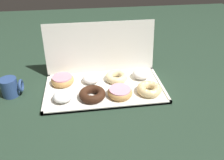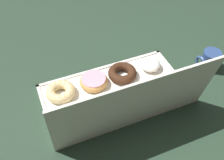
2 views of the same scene
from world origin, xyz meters
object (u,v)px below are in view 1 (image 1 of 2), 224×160
(pink_frosted_donut_2, at_px, (120,92))
(cruller_donut_3, at_px, (149,89))
(donut_box, at_px, (105,89))
(powdered_filled_donut_7, at_px, (141,74))
(powdered_filled_donut_0, at_px, (63,96))
(powdered_filled_donut_5, at_px, (91,78))
(chocolate_cake_ring_donut_1, at_px, (92,94))
(coffee_mug, at_px, (10,87))
(pink_frosted_donut_4, at_px, (62,80))
(cruller_donut_6, at_px, (116,77))

(pink_frosted_donut_2, bearing_deg, cruller_donut_3, 1.70)
(donut_box, height_order, powdered_filled_donut_7, powdered_filled_donut_7)
(powdered_filled_donut_0, height_order, powdered_filled_donut_5, powdered_filled_donut_0)
(powdered_filled_donut_5, bearing_deg, chocolate_cake_ring_donut_1, -91.58)
(cruller_donut_3, bearing_deg, powdered_filled_donut_7, 92.04)
(cruller_donut_3, relative_size, coffee_mug, 1.20)
(powdered_filled_donut_7, height_order, coffee_mug, coffee_mug)
(donut_box, relative_size, cruller_donut_3, 4.92)
(chocolate_cake_ring_donut_1, height_order, pink_frosted_donut_2, same)
(pink_frosted_donut_4, bearing_deg, powdered_filled_donut_7, -0.55)
(chocolate_cake_ring_donut_1, relative_size, cruller_donut_3, 1.04)
(chocolate_cake_ring_donut_1, distance_m, pink_frosted_donut_4, 0.20)
(powdered_filled_donut_5, bearing_deg, pink_frosted_donut_2, -47.69)
(cruller_donut_3, distance_m, coffee_mug, 0.64)
(cruller_donut_6, bearing_deg, powdered_filled_donut_7, 1.26)
(donut_box, xyz_separation_m, powdered_filled_donut_7, (0.20, 0.07, 0.03))
(donut_box, xyz_separation_m, powdered_filled_donut_0, (-0.19, -0.07, 0.03))
(donut_box, height_order, pink_frosted_donut_4, pink_frosted_donut_4)
(cruller_donut_6, relative_size, coffee_mug, 1.18)
(donut_box, relative_size, powdered_filled_donut_0, 6.44)
(pink_frosted_donut_2, height_order, powdered_filled_donut_7, powdered_filled_donut_7)
(chocolate_cake_ring_donut_1, bearing_deg, pink_frosted_donut_2, -1.09)
(cruller_donut_3, bearing_deg, cruller_donut_6, 135.84)
(cruller_donut_3, bearing_deg, pink_frosted_donut_4, 161.26)
(pink_frosted_donut_2, bearing_deg, powdered_filled_donut_5, 132.31)
(donut_box, xyz_separation_m, coffee_mug, (-0.43, 0.02, 0.04))
(powdered_filled_donut_0, height_order, pink_frosted_donut_4, powdered_filled_donut_0)
(powdered_filled_donut_0, distance_m, pink_frosted_donut_2, 0.26)
(cruller_donut_3, xyz_separation_m, powdered_filled_donut_5, (-0.26, 0.13, -0.00))
(powdered_filled_donut_7, bearing_deg, coffee_mug, -175.56)
(donut_box, bearing_deg, powdered_filled_donut_5, 132.92)
(donut_box, distance_m, pink_frosted_donut_4, 0.22)
(powdered_filled_donut_5, bearing_deg, powdered_filled_donut_0, -135.37)
(donut_box, relative_size, cruller_donut_6, 5.00)
(chocolate_cake_ring_donut_1, xyz_separation_m, powdered_filled_donut_5, (0.00, 0.13, 0.00))
(donut_box, distance_m, powdered_filled_donut_0, 0.21)
(pink_frosted_donut_2, relative_size, cruller_donut_3, 0.99)
(chocolate_cake_ring_donut_1, height_order, cruller_donut_3, cruller_donut_3)
(pink_frosted_donut_2, distance_m, pink_frosted_donut_4, 0.30)
(powdered_filled_donut_5, height_order, coffee_mug, coffee_mug)
(cruller_donut_3, height_order, coffee_mug, coffee_mug)
(chocolate_cake_ring_donut_1, distance_m, pink_frosted_donut_2, 0.13)
(powdered_filled_donut_0, bearing_deg, coffee_mug, 160.18)
(donut_box, relative_size, powdered_filled_donut_5, 6.67)
(chocolate_cake_ring_donut_1, distance_m, cruller_donut_3, 0.26)
(powdered_filled_donut_0, distance_m, coffee_mug, 0.25)
(powdered_filled_donut_0, relative_size, pink_frosted_donut_4, 0.78)
(pink_frosted_donut_4, bearing_deg, donut_box, -19.37)
(donut_box, bearing_deg, cruller_donut_6, 43.93)
(donut_box, height_order, powdered_filled_donut_5, powdered_filled_donut_5)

